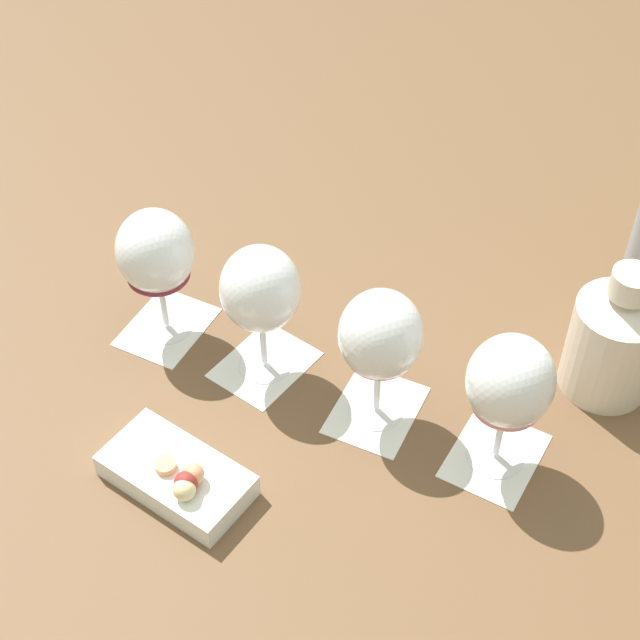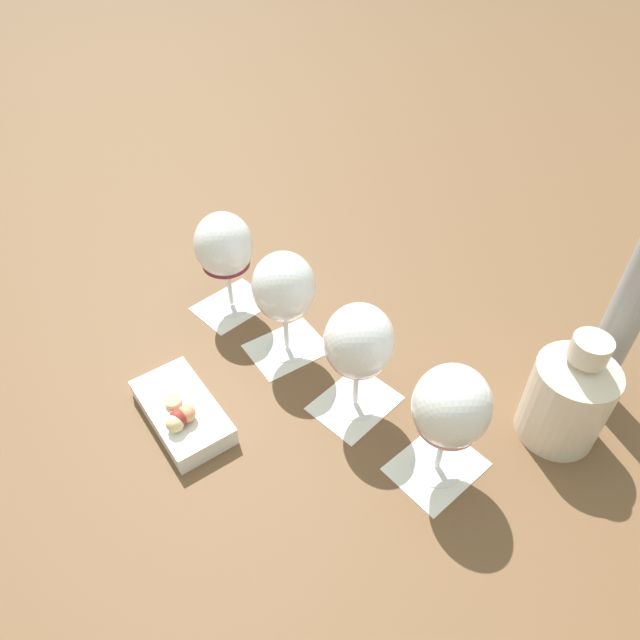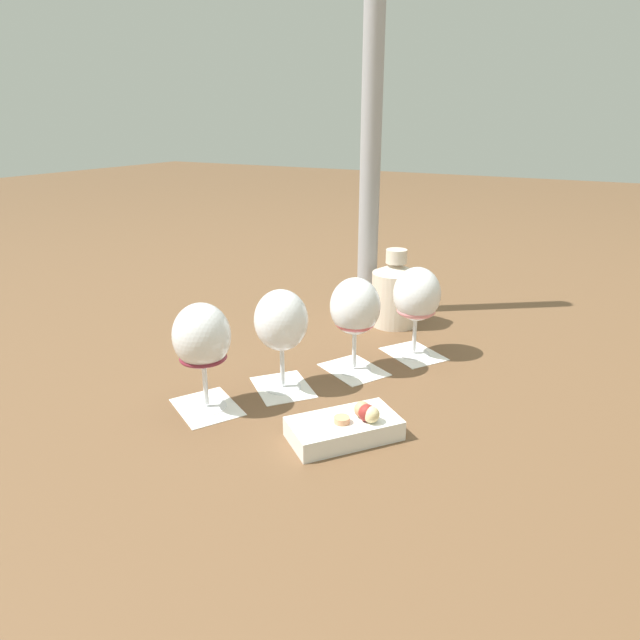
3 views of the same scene
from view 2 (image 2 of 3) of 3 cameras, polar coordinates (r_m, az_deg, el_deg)
name	(u,v)px [view 2 (image 2 of 3)]	position (r m, az deg, el deg)	size (l,w,h in m)	color
ground_plane	(321,374)	(0.88, 0.13, -5.45)	(8.00, 8.00, 0.00)	brown
tasting_card_0	(436,466)	(0.80, 11.56, -14.15)	(0.14, 0.15, 0.00)	white
tasting_card_1	(355,403)	(0.85, 3.51, -8.28)	(0.14, 0.15, 0.00)	white
tasting_card_2	(287,348)	(0.92, -3.30, -2.81)	(0.15, 0.15, 0.00)	white
tasting_card_3	(232,305)	(1.01, -8.77, 1.47)	(0.14, 0.15, 0.00)	white
wine_glass_0	(451,410)	(0.70, 12.94, -8.74)	(0.09, 0.09, 0.18)	white
wine_glass_1	(359,345)	(0.76, 3.89, -2.55)	(0.09, 0.09, 0.18)	white
wine_glass_2	(284,291)	(0.84, -3.63, 2.95)	(0.09, 0.09, 0.18)	white
wine_glass_3	(224,248)	(0.93, -9.56, 7.09)	(0.09, 0.09, 0.18)	white
ceramic_vase	(569,395)	(0.82, 23.64, -6.86)	(0.11, 0.11, 0.18)	beige
snack_dish	(182,412)	(0.84, -13.64, -8.95)	(0.18, 0.17, 0.06)	white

